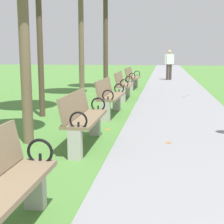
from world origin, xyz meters
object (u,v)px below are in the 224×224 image
Objects in this scene: park_bench_4 at (109,96)px; pedestrian_walking at (169,63)px; park_bench_5 at (123,85)px; park_bench_6 at (132,77)px; park_bench_3 at (83,118)px.

park_bench_4 is 10.96m from pedestrian_walking.
park_bench_5 is at bearing -101.46° from pedestrian_walking.
pedestrian_walking is (1.60, 7.91, 0.44)m from park_bench_5.
pedestrian_walking is at bearing 71.33° from park_bench_6.
park_bench_5 is 0.99× the size of park_bench_6.
pedestrian_walking is (1.60, 10.83, 0.44)m from park_bench_4.
park_bench_6 is 5.02m from pedestrian_walking.
pedestrian_walking reaches higher than park_bench_5.
park_bench_6 is (0.00, 8.92, 0.00)m from park_bench_3.
park_bench_4 is 2.92m from park_bench_5.
park_bench_4 is 1.00× the size of pedestrian_walking.
park_bench_3 and park_bench_4 have the same top height.
park_bench_5 is (0.00, 5.76, 0.00)m from park_bench_3.
park_bench_4 and park_bench_6 have the same top height.
pedestrian_walking reaches higher than park_bench_4.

